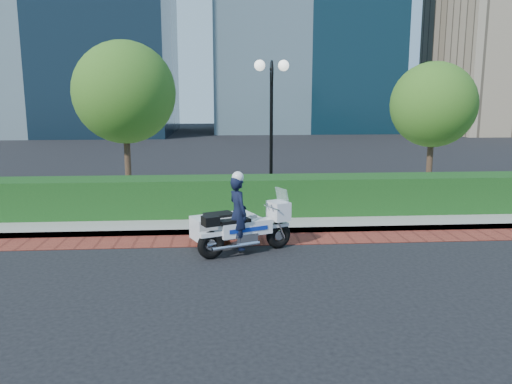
{
  "coord_description": "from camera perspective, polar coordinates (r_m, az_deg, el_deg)",
  "views": [
    {
      "loc": [
        -0.56,
        -9.69,
        3.21
      ],
      "look_at": [
        0.32,
        2.22,
        1.0
      ],
      "focal_mm": 35.0,
      "sensor_mm": 36.0,
      "label": 1
    }
  ],
  "objects": [
    {
      "name": "tree_b",
      "position": [
        16.46,
        -14.79,
        10.93
      ],
      "size": [
        3.2,
        3.2,
        4.89
      ],
      "color": "#332319",
      "rests_on": "sidewalk"
    },
    {
      "name": "sidewalk",
      "position": [
        16.01,
        -2.15,
        -0.81
      ],
      "size": [
        60.0,
        8.0,
        0.15
      ],
      "primitive_type": "cube",
      "color": "gray",
      "rests_on": "ground"
    },
    {
      "name": "lamppost",
      "position": [
        14.98,
        1.77,
        9.52
      ],
      "size": [
        1.02,
        0.7,
        4.21
      ],
      "color": "black",
      "rests_on": "sidewalk"
    },
    {
      "name": "hedge_main",
      "position": [
        13.55,
        -1.79,
        -0.41
      ],
      "size": [
        18.0,
        1.2,
        1.0
      ],
      "primitive_type": "cube",
      "color": "black",
      "rests_on": "sidewalk"
    },
    {
      "name": "tree_c",
      "position": [
        17.67,
        19.59,
        9.36
      ],
      "size": [
        2.8,
        2.8,
        4.3
      ],
      "color": "#332319",
      "rests_on": "sidewalk"
    },
    {
      "name": "ground",
      "position": [
        10.23,
        -0.88,
        -7.81
      ],
      "size": [
        120.0,
        120.0,
        0.0
      ],
      "primitive_type": "plane",
      "color": "black",
      "rests_on": "ground"
    },
    {
      "name": "brick_strip",
      "position": [
        11.66,
        -1.32,
        -5.47
      ],
      "size": [
        60.0,
        1.0,
        0.01
      ],
      "primitive_type": "cube",
      "color": "maroon",
      "rests_on": "ground"
    },
    {
      "name": "police_motorcycle",
      "position": [
        10.75,
        -2.36,
        -3.54
      ],
      "size": [
        2.26,
        1.7,
        1.77
      ],
      "rotation": [
        0.0,
        0.0,
        0.41
      ],
      "color": "black",
      "rests_on": "ground"
    }
  ]
}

